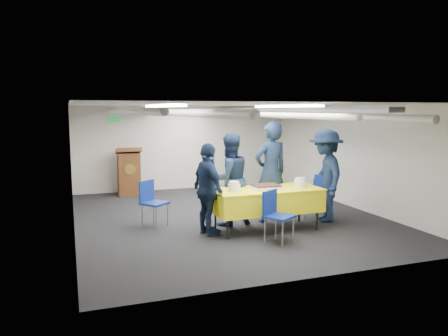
{
  "coord_description": "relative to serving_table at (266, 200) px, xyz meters",
  "views": [
    {
      "loc": [
        -3.02,
        -8.29,
        2.21
      ],
      "look_at": [
        -0.14,
        -0.2,
        1.05
      ],
      "focal_mm": 35.0,
      "sensor_mm": 36.0,
      "label": 1
    }
  ],
  "objects": [
    {
      "name": "ground",
      "position": [
        -0.34,
        1.16,
        -0.56
      ],
      "size": [
        7.0,
        7.0,
        0.0
      ],
      "primitive_type": "plane",
      "color": "black",
      "rests_on": "ground"
    },
    {
      "name": "room_shell",
      "position": [
        -0.25,
        1.57,
        1.25
      ],
      "size": [
        6.0,
        7.0,
        2.3
      ],
      "color": "beige",
      "rests_on": "ground"
    },
    {
      "name": "serving_table",
      "position": [
        0.0,
        0.0,
        0.0
      ],
      "size": [
        1.99,
        0.9,
        0.77
      ],
      "color": "black",
      "rests_on": "ground"
    },
    {
      "name": "sheet_cake",
      "position": [
        -0.04,
        -0.05,
        0.25
      ],
      "size": [
        0.51,
        0.4,
        0.09
      ],
      "color": "white",
      "rests_on": "serving_table"
    },
    {
      "name": "plate_stack_left",
      "position": [
        -0.65,
        -0.05,
        0.29
      ],
      "size": [
        0.22,
        0.22,
        0.18
      ],
      "color": "white",
      "rests_on": "serving_table"
    },
    {
      "name": "plate_stack_right",
      "position": [
        0.67,
        -0.05,
        0.29
      ],
      "size": [
        0.23,
        0.23,
        0.18
      ],
      "color": "white",
      "rests_on": "serving_table"
    },
    {
      "name": "podium",
      "position": [
        -1.94,
        4.2,
        0.05
      ],
      "size": [
        0.62,
        0.53,
        1.25
      ],
      "color": "brown",
      "rests_on": "ground"
    },
    {
      "name": "chair_near",
      "position": [
        -0.19,
        -0.75,
        -0.03
      ],
      "size": [
        0.58,
        0.58,
        0.87
      ],
      "color": "gray",
      "rests_on": "ground"
    },
    {
      "name": "chair_right",
      "position": [
        1.39,
        0.44,
        -0.03
      ],
      "size": [
        0.55,
        0.55,
        0.87
      ],
      "color": "gray",
      "rests_on": "ground"
    },
    {
      "name": "chair_left",
      "position": [
        -1.95,
        0.97,
        -0.03
      ],
      "size": [
        0.59,
        0.59,
        0.87
      ],
      "color": "gray",
      "rests_on": "ground"
    },
    {
      "name": "sailor_a",
      "position": [
        0.33,
        0.51,
        0.43
      ],
      "size": [
        0.79,
        0.58,
        1.97
      ],
      "primitive_type": "imported",
      "rotation": [
        0.0,
        0.0,
        3.3
      ],
      "color": "black",
      "rests_on": "ground"
    },
    {
      "name": "sailor_b",
      "position": [
        -0.52,
        0.56,
        0.32
      ],
      "size": [
        0.94,
        0.78,
        1.77
      ],
      "primitive_type": "imported",
      "rotation": [
        0.0,
        0.0,
        3.28
      ],
      "color": "black",
      "rests_on": "ground"
    },
    {
      "name": "sailor_c",
      "position": [
        -1.11,
        0.04,
        0.26
      ],
      "size": [
        0.55,
        1.01,
        1.63
      ],
      "primitive_type": "imported",
      "rotation": [
        0.0,
        0.0,
        1.74
      ],
      "color": "black",
      "rests_on": "ground"
    },
    {
      "name": "sailor_d",
      "position": [
        1.37,
        0.2,
        0.36
      ],
      "size": [
        0.95,
        1.31,
        1.83
      ],
      "primitive_type": "imported",
      "rotation": [
        0.0,
        0.0,
        -1.82
      ],
      "color": "black",
      "rests_on": "ground"
    }
  ]
}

